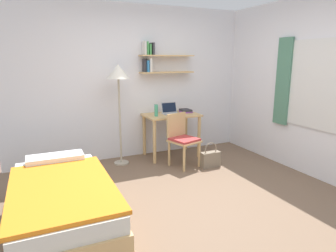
{
  "coord_description": "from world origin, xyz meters",
  "views": [
    {
      "loc": [
        -1.63,
        -2.9,
        1.7
      ],
      "look_at": [
        -0.09,
        0.51,
        0.85
      ],
      "focal_mm": 31.56,
      "sensor_mm": 36.0,
      "label": 1
    }
  ],
  "objects_px": {
    "standing_lamp": "(118,78)",
    "handbag": "(210,159)",
    "book_stack": "(186,111)",
    "bed": "(62,202)",
    "desk": "(171,123)",
    "water_bottle": "(156,110)",
    "desk_chair": "(182,137)",
    "laptop": "(170,111)"
  },
  "relations": [
    {
      "from": "desk_chair",
      "to": "handbag",
      "type": "distance_m",
      "value": 0.58
    },
    {
      "from": "standing_lamp",
      "to": "laptop",
      "type": "relative_size",
      "value": 5.47
    },
    {
      "from": "water_bottle",
      "to": "book_stack",
      "type": "distance_m",
      "value": 0.64
    },
    {
      "from": "standing_lamp",
      "to": "handbag",
      "type": "bearing_deg",
      "value": -30.34
    },
    {
      "from": "book_stack",
      "to": "bed",
      "type": "bearing_deg",
      "value": -144.74
    },
    {
      "from": "desk",
      "to": "laptop",
      "type": "xyz_separation_m",
      "value": [
        -0.0,
        0.06,
        0.2
      ]
    },
    {
      "from": "bed",
      "to": "standing_lamp",
      "type": "distance_m",
      "value": 2.2
    },
    {
      "from": "desk_chair",
      "to": "handbag",
      "type": "bearing_deg",
      "value": -32.67
    },
    {
      "from": "desk_chair",
      "to": "standing_lamp",
      "type": "relative_size",
      "value": 0.52
    },
    {
      "from": "water_bottle",
      "to": "handbag",
      "type": "relative_size",
      "value": 0.49
    },
    {
      "from": "standing_lamp",
      "to": "handbag",
      "type": "relative_size",
      "value": 4.0
    },
    {
      "from": "desk_chair",
      "to": "book_stack",
      "type": "bearing_deg",
      "value": 57.32
    },
    {
      "from": "standing_lamp",
      "to": "bed",
      "type": "bearing_deg",
      "value": -124.44
    },
    {
      "from": "desk",
      "to": "book_stack",
      "type": "bearing_deg",
      "value": 10.29
    },
    {
      "from": "book_stack",
      "to": "handbag",
      "type": "height_order",
      "value": "book_stack"
    },
    {
      "from": "desk_chair",
      "to": "water_bottle",
      "type": "bearing_deg",
      "value": 119.36
    },
    {
      "from": "standing_lamp",
      "to": "book_stack",
      "type": "bearing_deg",
      "value": 3.97
    },
    {
      "from": "laptop",
      "to": "book_stack",
      "type": "distance_m",
      "value": 0.31
    },
    {
      "from": "standing_lamp",
      "to": "water_bottle",
      "type": "relative_size",
      "value": 8.13
    },
    {
      "from": "bed",
      "to": "handbag",
      "type": "height_order",
      "value": "bed"
    },
    {
      "from": "laptop",
      "to": "bed",
      "type": "bearing_deg",
      "value": -140.69
    },
    {
      "from": "book_stack",
      "to": "handbag",
      "type": "distance_m",
      "value": 1.06
    },
    {
      "from": "handbag",
      "to": "bed",
      "type": "bearing_deg",
      "value": -161.06
    },
    {
      "from": "desk_chair",
      "to": "water_bottle",
      "type": "distance_m",
      "value": 0.65
    },
    {
      "from": "water_bottle",
      "to": "handbag",
      "type": "distance_m",
      "value": 1.2
    },
    {
      "from": "desk_chair",
      "to": "laptop",
      "type": "xyz_separation_m",
      "value": [
        0.06,
        0.58,
        0.34
      ]
    },
    {
      "from": "desk",
      "to": "standing_lamp",
      "type": "height_order",
      "value": "standing_lamp"
    },
    {
      "from": "desk",
      "to": "standing_lamp",
      "type": "distance_m",
      "value": 1.23
    },
    {
      "from": "laptop",
      "to": "water_bottle",
      "type": "bearing_deg",
      "value": -158.24
    },
    {
      "from": "standing_lamp",
      "to": "water_bottle",
      "type": "height_order",
      "value": "standing_lamp"
    },
    {
      "from": "standing_lamp",
      "to": "water_bottle",
      "type": "distance_m",
      "value": 0.83
    },
    {
      "from": "desk",
      "to": "desk_chair",
      "type": "bearing_deg",
      "value": -96.37
    },
    {
      "from": "bed",
      "to": "water_bottle",
      "type": "distance_m",
      "value": 2.34
    },
    {
      "from": "laptop",
      "to": "water_bottle",
      "type": "relative_size",
      "value": 1.48
    },
    {
      "from": "desk_chair",
      "to": "bed",
      "type": "bearing_deg",
      "value": -151.47
    },
    {
      "from": "desk_chair",
      "to": "laptop",
      "type": "height_order",
      "value": "laptop"
    },
    {
      "from": "desk",
      "to": "laptop",
      "type": "distance_m",
      "value": 0.21
    },
    {
      "from": "bed",
      "to": "desk",
      "type": "xyz_separation_m",
      "value": [
        1.99,
        1.57,
        0.37
      ]
    },
    {
      "from": "book_stack",
      "to": "handbag",
      "type": "bearing_deg",
      "value": -88.37
    },
    {
      "from": "desk_chair",
      "to": "laptop",
      "type": "relative_size",
      "value": 2.87
    },
    {
      "from": "desk",
      "to": "book_stack",
      "type": "relative_size",
      "value": 3.99
    },
    {
      "from": "book_stack",
      "to": "desk",
      "type": "bearing_deg",
      "value": -169.71
    }
  ]
}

